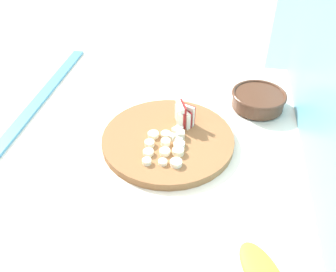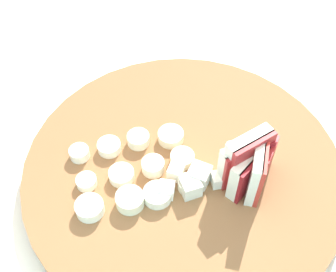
{
  "view_description": "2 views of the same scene",
  "coord_description": "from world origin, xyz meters",
  "px_view_note": "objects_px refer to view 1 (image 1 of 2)",
  "views": [
    {
      "loc": [
        0.64,
        0.17,
        1.49
      ],
      "look_at": [
        -0.08,
        0.05,
        0.88
      ],
      "focal_mm": 37.75,
      "sensor_mm": 36.0,
      "label": 1
    },
    {
      "loc": [
        -0.02,
        0.31,
        1.28
      ],
      "look_at": [
        -0.07,
        0.04,
        0.92
      ],
      "focal_mm": 46.03,
      "sensor_mm": 36.0,
      "label": 2
    }
  ],
  "objects_px": {
    "cutting_board": "(168,139)",
    "apple_dice_pile": "(178,134)",
    "ceramic_bowl": "(258,99)",
    "banana_slice_rows": "(165,147)",
    "apple_wedge_fan": "(182,115)"
  },
  "relations": [
    {
      "from": "apple_wedge_fan",
      "to": "apple_dice_pile",
      "type": "distance_m",
      "value": 0.06
    },
    {
      "from": "cutting_board",
      "to": "apple_dice_pile",
      "type": "relative_size",
      "value": 4.76
    },
    {
      "from": "banana_slice_rows",
      "to": "ceramic_bowl",
      "type": "bearing_deg",
      "value": 137.73
    },
    {
      "from": "ceramic_bowl",
      "to": "cutting_board",
      "type": "bearing_deg",
      "value": -48.91
    },
    {
      "from": "apple_wedge_fan",
      "to": "banana_slice_rows",
      "type": "bearing_deg",
      "value": -13.22
    },
    {
      "from": "apple_dice_pile",
      "to": "banana_slice_rows",
      "type": "xyz_separation_m",
      "value": [
        0.06,
        -0.02,
        -0.0
      ]
    },
    {
      "from": "banana_slice_rows",
      "to": "cutting_board",
      "type": "bearing_deg",
      "value": -177.44
    },
    {
      "from": "apple_dice_pile",
      "to": "apple_wedge_fan",
      "type": "bearing_deg",
      "value": 177.19
    },
    {
      "from": "apple_wedge_fan",
      "to": "ceramic_bowl",
      "type": "relative_size",
      "value": 0.4
    },
    {
      "from": "banana_slice_rows",
      "to": "ceramic_bowl",
      "type": "xyz_separation_m",
      "value": [
        -0.27,
        0.24,
        0.0
      ]
    },
    {
      "from": "apple_wedge_fan",
      "to": "banana_slice_rows",
      "type": "height_order",
      "value": "apple_wedge_fan"
    },
    {
      "from": "cutting_board",
      "to": "apple_dice_pile",
      "type": "xyz_separation_m",
      "value": [
        -0.0,
        0.03,
        0.02
      ]
    },
    {
      "from": "apple_wedge_fan",
      "to": "banana_slice_rows",
      "type": "xyz_separation_m",
      "value": [
        0.12,
        -0.03,
        -0.02
      ]
    },
    {
      "from": "apple_wedge_fan",
      "to": "apple_dice_pile",
      "type": "bearing_deg",
      "value": -2.81
    },
    {
      "from": "banana_slice_rows",
      "to": "apple_wedge_fan",
      "type": "bearing_deg",
      "value": 166.78
    }
  ]
}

